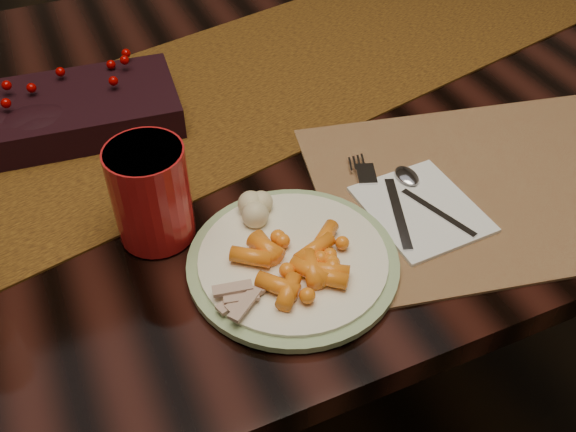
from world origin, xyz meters
name	(u,v)px	position (x,y,z in m)	size (l,w,h in m)	color
floor	(237,384)	(0.00, 0.00, 0.00)	(5.00, 5.00, 0.00)	black
dining_table	(226,279)	(0.00, 0.00, 0.38)	(1.80, 1.00, 0.75)	black
table_runner	(171,113)	(-0.05, 0.03, 0.75)	(1.89, 0.39, 0.00)	black
centerpiece	(64,108)	(-0.20, 0.06, 0.79)	(0.32, 0.17, 0.06)	black
placemat_main	(492,185)	(0.30, -0.30, 0.75)	(0.47, 0.34, 0.00)	brown
dinner_plate	(293,261)	(-0.01, -0.33, 0.76)	(0.25, 0.25, 0.01)	white
baby_carrots	(297,258)	(-0.01, -0.34, 0.78)	(0.12, 0.10, 0.02)	orange
mashed_potatoes	(251,199)	(-0.02, -0.24, 0.79)	(0.08, 0.07, 0.04)	beige
turkey_shreds	(233,296)	(-0.09, -0.36, 0.78)	(0.08, 0.06, 0.02)	#A8938B
napkin	(421,209)	(0.18, -0.31, 0.76)	(0.13, 0.15, 0.01)	white
fork	(390,202)	(0.15, -0.28, 0.76)	(0.02, 0.17, 0.00)	silver
spoon	(428,201)	(0.19, -0.30, 0.76)	(0.03, 0.14, 0.00)	silver
red_cup	(151,194)	(-0.14, -0.21, 0.82)	(0.09, 0.09, 0.13)	#A01416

